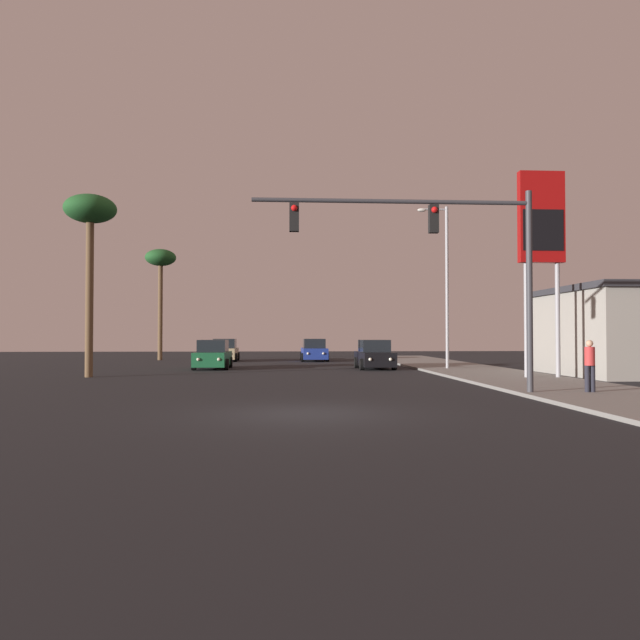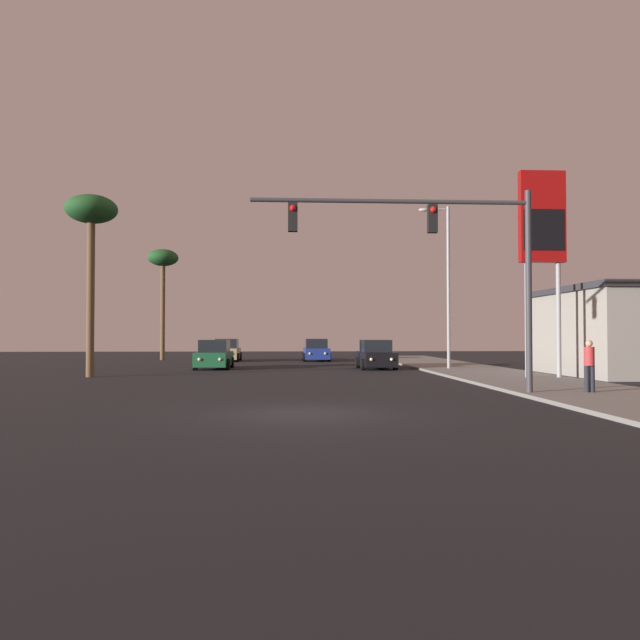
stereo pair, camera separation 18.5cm
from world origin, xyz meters
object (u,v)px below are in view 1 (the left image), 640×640
at_px(car_green, 213,356).
at_px(pedestrian_on_sidewalk, 590,363).
at_px(street_lamp, 445,278).
at_px(gas_station_sign, 541,229).
at_px(car_blue, 314,351).
at_px(traffic_light_mast, 447,246).
at_px(car_black, 374,356).
at_px(palm_tree_far, 161,264).
at_px(car_tan, 225,351).
at_px(palm_tree_near, 90,219).

distance_m(car_green, pedestrian_on_sidewalk, 21.89).
distance_m(street_lamp, gas_station_sign, 8.08).
relative_size(car_blue, traffic_light_mast, 0.48).
distance_m(car_black, traffic_light_mast, 16.77).
distance_m(car_black, palm_tree_far, 21.33).
relative_size(gas_station_sign, palm_tree_far, 1.03).
distance_m(car_black, street_lamp, 5.98).
distance_m(traffic_light_mast, street_lamp, 14.97).
bearing_deg(street_lamp, car_green, 169.93).
bearing_deg(car_black, street_lamp, 152.88).
distance_m(car_black, pedestrian_on_sidewalk, 17.01).
bearing_deg(car_blue, gas_station_sign, 112.26).
bearing_deg(gas_station_sign, traffic_light_mast, -131.28).
bearing_deg(car_blue, car_black, 103.54).
height_order(street_lamp, palm_tree_far, street_lamp).
xyz_separation_m(car_tan, street_lamp, (13.33, -13.06, 4.36)).
bearing_deg(palm_tree_far, traffic_light_mast, -63.65).
relative_size(car_blue, car_tan, 1.00).
bearing_deg(car_blue, car_green, 57.84).
bearing_deg(car_tan, pedestrian_on_sidewalk, 117.20).
relative_size(street_lamp, gas_station_sign, 1.00).
bearing_deg(pedestrian_on_sidewalk, gas_station_sign, 78.39).
bearing_deg(car_tan, car_blue, 179.48).
distance_m(car_black, car_green, 9.37).
relative_size(car_green, palm_tree_far, 0.50).
height_order(car_green, car_tan, same).
distance_m(car_green, car_tan, 10.75).
bearing_deg(car_green, car_tan, -87.32).
bearing_deg(street_lamp, traffic_light_mast, -104.55).
height_order(car_blue, car_black, same).
relative_size(gas_station_sign, pedestrian_on_sidewalk, 5.39).
relative_size(car_tan, pedestrian_on_sidewalk, 2.58).
bearing_deg(palm_tree_near, car_black, 23.94).
xyz_separation_m(car_green, gas_station_sign, (15.33, -9.91, 5.86)).
xyz_separation_m(car_blue, car_green, (-6.43, -10.68, 0.00)).
relative_size(street_lamp, palm_tree_far, 1.03).
relative_size(palm_tree_far, palm_tree_near, 1.02).
bearing_deg(car_green, palm_tree_near, 55.39).
bearing_deg(palm_tree_near, pedestrian_on_sidewalk, -28.06).
height_order(car_blue, car_tan, same).
height_order(car_blue, traffic_light_mast, traffic_light_mast).
xyz_separation_m(traffic_light_mast, pedestrian_on_sidewalk, (4.61, -0.12, -3.78)).
bearing_deg(car_black, palm_tree_far, -43.72).
bearing_deg(car_black, gas_station_sign, 121.22).
bearing_deg(car_tan, street_lamp, 135.65).
bearing_deg(traffic_light_mast, palm_tree_far, 116.35).
xyz_separation_m(car_green, palm_tree_near, (-4.95, -6.88, 6.63)).
xyz_separation_m(car_tan, gas_station_sign, (15.62, -20.66, 5.86)).
bearing_deg(palm_tree_near, car_blue, 57.06).
distance_m(pedestrian_on_sidewalk, palm_tree_far, 36.37).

